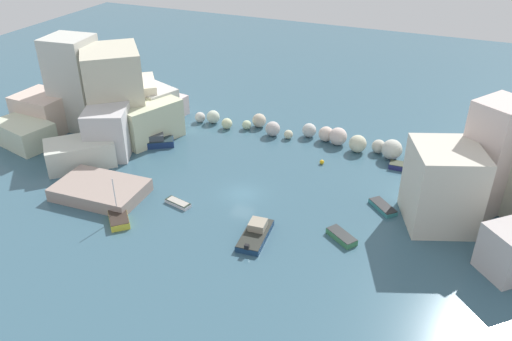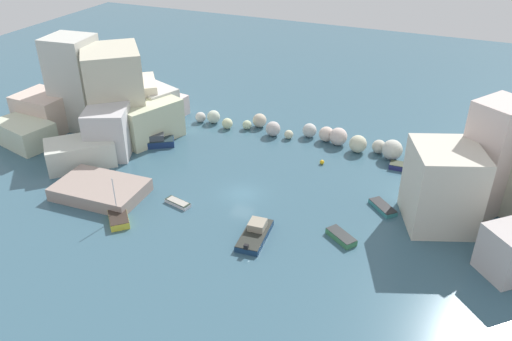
% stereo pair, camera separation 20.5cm
% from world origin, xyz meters
% --- Properties ---
extents(cove_water, '(160.00, 160.00, 0.00)m').
position_xyz_m(cove_water, '(0.00, 0.00, 0.00)').
color(cove_water, '#3A5F71').
rests_on(cove_water, ground).
extents(cliff_headland_left, '(23.19, 25.19, 13.12)m').
position_xyz_m(cliff_headland_left, '(-24.13, 7.59, 4.18)').
color(cliff_headland_left, beige).
rests_on(cliff_headland_left, ground).
extents(rock_breakwater, '(35.14, 4.64, 2.63)m').
position_xyz_m(rock_breakwater, '(5.17, 16.33, 1.07)').
color(rock_breakwater, beige).
rests_on(rock_breakwater, ground).
extents(stone_dock, '(10.26, 6.85, 1.51)m').
position_xyz_m(stone_dock, '(-14.80, -6.60, 0.76)').
color(stone_dock, gray).
rests_on(stone_dock, ground).
extents(channel_buoy, '(0.58, 0.58, 0.58)m').
position_xyz_m(channel_buoy, '(6.40, 10.54, 0.29)').
color(channel_buoy, gold).
rests_on(channel_buoy, cove_water).
extents(moored_boat_0, '(3.55, 3.05, 0.66)m').
position_xyz_m(moored_boat_0, '(12.74, -3.76, 0.33)').
color(moored_boat_0, '#3D8152').
rests_on(moored_boat_0, cove_water).
extents(moored_boat_1, '(5.93, 4.87, 1.80)m').
position_xyz_m(moored_boat_1, '(-16.19, 6.39, 0.66)').
color(moored_boat_1, navy).
rests_on(moored_boat_1, cove_water).
extents(moored_boat_2, '(4.81, 4.98, 4.93)m').
position_xyz_m(moored_boat_2, '(-10.29, -9.54, 0.40)').
color(moored_boat_2, gold).
rests_on(moored_boat_2, cove_water).
extents(moored_boat_3, '(4.06, 1.65, 0.71)m').
position_xyz_m(moored_boat_3, '(16.44, 13.31, 0.35)').
color(moored_boat_3, navy).
rests_on(moored_boat_3, cove_water).
extents(moored_boat_4, '(3.54, 3.49, 0.52)m').
position_xyz_m(moored_boat_4, '(15.53, 3.34, 0.26)').
color(moored_boat_4, teal).
rests_on(moored_boat_4, cove_water).
extents(moored_boat_5, '(2.87, 5.76, 1.46)m').
position_xyz_m(moored_boat_5, '(4.63, -6.86, 0.49)').
color(moored_boat_5, navy).
rests_on(moored_boat_5, cove_water).
extents(moored_boat_6, '(3.27, 1.74, 0.46)m').
position_xyz_m(moored_boat_6, '(-5.69, -4.79, 0.24)').
color(moored_boat_6, white).
rests_on(moored_boat_6, cove_water).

